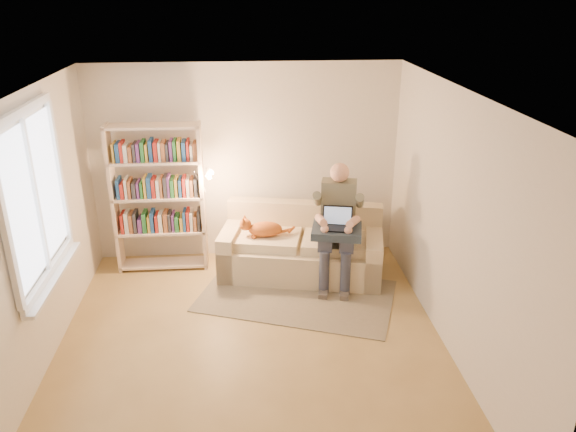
{
  "coord_description": "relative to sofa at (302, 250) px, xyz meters",
  "views": [
    {
      "loc": [
        -0.03,
        -4.85,
        3.47
      ],
      "look_at": [
        0.45,
        1.0,
        1.05
      ],
      "focal_mm": 35.0,
      "sensor_mm": 36.0,
      "label": 1
    }
  ],
  "objects": [
    {
      "name": "wall_right",
      "position": [
        1.32,
        -1.6,
        0.99
      ],
      "size": [
        0.02,
        4.5,
        2.6
      ],
      "primitive_type": "cube",
      "color": "silver",
      "rests_on": "floor"
    },
    {
      "name": "blanket",
      "position": [
        0.4,
        -0.4,
        0.43
      ],
      "size": [
        0.67,
        0.59,
        0.09
      ],
      "primitive_type": "cube",
      "rotation": [
        0.0,
        0.0,
        -0.21
      ],
      "color": "#24313F",
      "rests_on": "person"
    },
    {
      "name": "laptop",
      "position": [
        0.4,
        -0.39,
        0.54
      ],
      "size": [
        0.41,
        0.37,
        0.3
      ],
      "rotation": [
        0.0,
        0.0,
        -0.21
      ],
      "color": "black",
      "rests_on": "blanket"
    },
    {
      "name": "bookshelf",
      "position": [
        -1.79,
        0.3,
        0.75
      ],
      "size": [
        1.27,
        0.35,
        1.93
      ],
      "rotation": [
        0.0,
        0.0,
        0.0
      ],
      "color": "beige",
      "rests_on": "floor"
    },
    {
      "name": "floor",
      "position": [
        -0.68,
        -1.6,
        -0.31
      ],
      "size": [
        4.5,
        4.5,
        0.0
      ],
      "primitive_type": "plane",
      "color": "#9C7E46",
      "rests_on": "ground"
    },
    {
      "name": "sofa",
      "position": [
        0.0,
        0.0,
        0.0
      ],
      "size": [
        2.16,
        1.31,
        0.86
      ],
      "rotation": [
        0.0,
        0.0,
        -0.21
      ],
      "color": "beige",
      "rests_on": "floor"
    },
    {
      "name": "window",
      "position": [
        -2.63,
        -1.4,
        1.06
      ],
      "size": [
        0.12,
        1.52,
        1.69
      ],
      "color": "white",
      "rests_on": "wall_left"
    },
    {
      "name": "wall_front",
      "position": [
        -0.68,
        -3.85,
        0.99
      ],
      "size": [
        4.0,
        0.02,
        2.6
      ],
      "primitive_type": "cube",
      "color": "silver",
      "rests_on": "floor"
    },
    {
      "name": "wall_back",
      "position": [
        -0.68,
        0.65,
        0.99
      ],
      "size": [
        4.0,
        0.02,
        2.6
      ],
      "primitive_type": "cube",
      "color": "silver",
      "rests_on": "floor"
    },
    {
      "name": "cat",
      "position": [
        -0.5,
        -0.02,
        0.34
      ],
      "size": [
        0.65,
        0.31,
        0.23
      ],
      "rotation": [
        0.0,
        0.0,
        -0.21
      ],
      "color": "orange",
      "rests_on": "sofa"
    },
    {
      "name": "rug",
      "position": [
        -0.12,
        -0.61,
        -0.31
      ],
      "size": [
        2.58,
        2.02,
        0.01
      ],
      "primitive_type": "cube",
      "rotation": [
        0.0,
        0.0,
        -0.35
      ],
      "color": "gray",
      "rests_on": "floor"
    },
    {
      "name": "wall_left",
      "position": [
        -2.68,
        -1.6,
        0.99
      ],
      "size": [
        0.02,
        4.5,
        2.6
      ],
      "primitive_type": "cube",
      "color": "silver",
      "rests_on": "floor"
    },
    {
      "name": "ceiling",
      "position": [
        -0.68,
        -1.6,
        2.29
      ],
      "size": [
        4.0,
        4.5,
        0.02
      ],
      "primitive_type": "cube",
      "color": "white",
      "rests_on": "wall_back"
    },
    {
      "name": "person",
      "position": [
        0.41,
        -0.24,
        0.53
      ],
      "size": [
        0.54,
        0.74,
        1.51
      ],
      "rotation": [
        0.0,
        0.0,
        -0.21
      ],
      "color": "slate",
      "rests_on": "sofa"
    }
  ]
}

